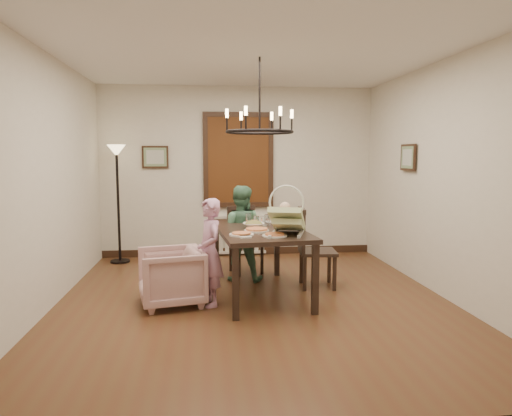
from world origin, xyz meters
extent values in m
cube|color=#54351D|center=(0.00, 0.00, 0.00)|extent=(4.50, 5.00, 0.01)
cube|color=white|center=(0.00, 0.00, 2.80)|extent=(4.50, 5.00, 0.01)
cube|color=beige|center=(0.00, 2.50, 1.40)|extent=(4.50, 0.01, 2.80)
cube|color=beige|center=(-2.25, 0.00, 1.40)|extent=(0.01, 5.00, 2.80)
cube|color=beige|center=(2.25, 0.00, 1.40)|extent=(0.01, 5.00, 2.80)
cube|color=black|center=(0.09, 0.26, 0.78)|extent=(1.14, 1.81, 0.05)
cube|color=black|center=(-0.25, -0.58, 0.38)|extent=(0.07, 0.07, 0.76)
cube|color=black|center=(-0.41, 1.01, 0.38)|extent=(0.07, 0.07, 0.76)
cube|color=black|center=(0.59, -0.50, 0.38)|extent=(0.07, 0.07, 0.76)
cube|color=black|center=(0.44, 1.10, 0.38)|extent=(0.07, 0.07, 0.76)
imported|color=#C8999A|center=(-0.94, -0.01, 0.32)|extent=(0.83, 0.82, 0.64)
imported|color=#C78CAF|center=(-0.51, -0.07, 0.50)|extent=(0.34, 0.42, 1.00)
imported|color=#4A7D5E|center=(-0.09, 0.91, 0.53)|extent=(0.58, 0.49, 1.06)
imported|color=white|center=(0.03, 0.30, 0.85)|extent=(0.31, 0.31, 0.08)
cylinder|color=tan|center=(0.03, 0.03, 0.83)|extent=(0.29, 0.29, 0.04)
cylinder|color=silver|center=(0.06, 0.36, 0.88)|extent=(0.07, 0.07, 0.13)
cube|color=#562811|center=(0.00, 2.46, 1.60)|extent=(1.00, 0.03, 1.40)
cube|color=black|center=(-1.35, 2.47, 1.65)|extent=(0.42, 0.03, 0.36)
cube|color=black|center=(2.21, 0.90, 1.65)|extent=(0.03, 0.42, 0.36)
torus|color=black|center=(0.09, 0.26, 1.95)|extent=(0.80, 0.80, 0.04)
camera|label=1|loc=(-0.54, -5.09, 1.68)|focal=32.00mm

